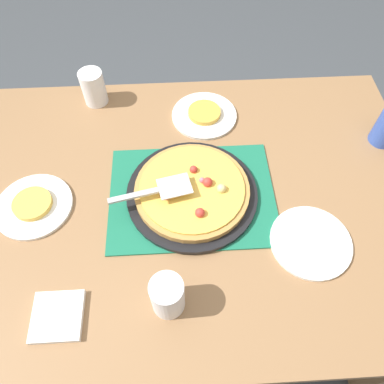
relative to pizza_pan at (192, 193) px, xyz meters
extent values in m
plane|color=#3D4247|center=(0.00, 0.00, -0.76)|extent=(8.00, 8.00, 0.00)
cube|color=olive|center=(0.00, 0.00, -0.03)|extent=(1.40, 1.00, 0.03)
cube|color=olive|center=(-0.64, 0.44, -0.40)|extent=(0.07, 0.07, 0.72)
cube|color=olive|center=(0.64, 0.44, -0.40)|extent=(0.07, 0.07, 0.72)
cube|color=#196B4C|center=(0.00, 0.00, -0.01)|extent=(0.48, 0.36, 0.01)
cylinder|color=black|center=(0.00, 0.00, 0.00)|extent=(0.38, 0.38, 0.01)
cylinder|color=#B78442|center=(0.00, 0.00, 0.02)|extent=(0.33, 0.33, 0.02)
cylinder|color=#EAB747|center=(0.00, 0.00, 0.03)|extent=(0.30, 0.30, 0.01)
sphere|color=red|center=(-0.07, -0.03, 0.04)|extent=(0.02, 0.02, 0.02)
sphere|color=#B76675|center=(0.03, 0.02, 0.04)|extent=(0.02, 0.02, 0.02)
sphere|color=red|center=(0.02, -0.09, 0.04)|extent=(0.03, 0.03, 0.03)
sphere|color=#E5CC7F|center=(0.08, -0.01, 0.04)|extent=(0.03, 0.03, 0.03)
sphere|color=red|center=(0.04, 0.01, 0.04)|extent=(0.03, 0.03, 0.03)
sphere|color=red|center=(0.01, 0.06, 0.04)|extent=(0.02, 0.02, 0.02)
sphere|color=#338433|center=(-0.02, 0.03, 0.04)|extent=(0.02, 0.02, 0.02)
sphere|color=red|center=(-0.06, 0.00, 0.04)|extent=(0.02, 0.02, 0.02)
cylinder|color=white|center=(-0.46, -0.01, -0.01)|extent=(0.22, 0.22, 0.01)
cylinder|color=white|center=(0.06, 0.32, -0.01)|extent=(0.22, 0.22, 0.01)
cylinder|color=white|center=(0.31, -0.17, -0.01)|extent=(0.22, 0.22, 0.01)
cylinder|color=#EAB747|center=(-0.46, -0.01, 0.01)|extent=(0.11, 0.11, 0.02)
cylinder|color=gold|center=(0.06, 0.32, 0.01)|extent=(0.11, 0.11, 0.02)
cylinder|color=white|center=(-0.07, -0.31, 0.05)|extent=(0.08, 0.08, 0.12)
cylinder|color=white|center=(-0.31, 0.42, 0.05)|extent=(0.08, 0.08, 0.12)
cube|color=silver|center=(-0.05, -0.01, 0.06)|extent=(0.10, 0.09, 0.00)
cube|color=#B2B2B7|center=(-0.16, -0.04, 0.06)|extent=(0.14, 0.05, 0.01)
cube|color=white|center=(-0.34, -0.33, -0.01)|extent=(0.12, 0.12, 0.02)
camera|label=1|loc=(-0.03, -0.59, 0.89)|focal=34.49mm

